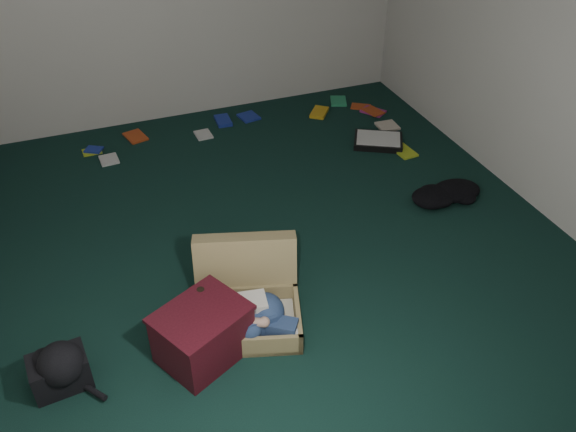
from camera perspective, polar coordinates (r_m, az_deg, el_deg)
floor at (r=4.37m, az=-0.71°, el=-2.62°), size 4.50×4.50×0.00m
wall_front at (r=2.08m, az=21.64°, el=-10.91°), size 4.50×0.00×4.50m
wall_right at (r=4.72m, az=23.50°, el=15.64°), size 0.00×4.50×4.50m
suitcase at (r=3.76m, az=-3.89°, el=-7.61°), size 0.79×0.78×0.47m
person at (r=3.62m, az=-4.58°, el=-8.92°), size 0.64×0.47×0.29m
maroon_bin at (r=3.53m, az=-7.98°, el=-10.85°), size 0.61×0.57×0.34m
backpack at (r=3.62m, az=-20.59°, el=-13.38°), size 0.41×0.34×0.23m
clothing_pile at (r=4.91m, az=14.78°, el=2.02°), size 0.52×0.45×0.15m
paper_tray at (r=5.61m, az=8.44°, el=6.97°), size 0.53×0.49×0.06m
book_scatter at (r=5.84m, az=-1.76°, el=8.37°), size 2.91×1.36×0.02m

